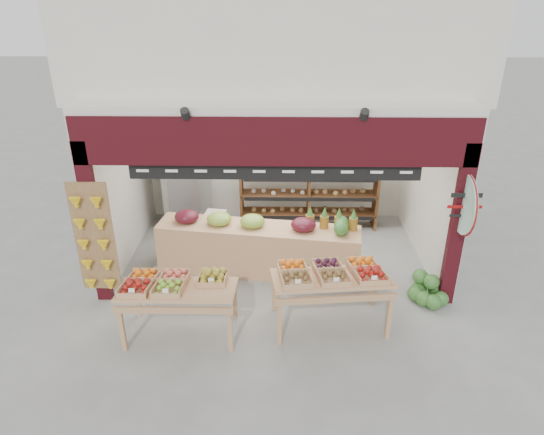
{
  "coord_description": "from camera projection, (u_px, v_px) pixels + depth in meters",
  "views": [
    {
      "loc": [
        0.09,
        -7.6,
        4.57
      ],
      "look_at": [
        -0.05,
        -0.2,
        1.07
      ],
      "focal_mm": 32.0,
      "sensor_mm": 36.0,
      "label": 1
    }
  ],
  "objects": [
    {
      "name": "back_shelving",
      "position": [
        309.0,
        176.0,
        9.82
      ],
      "size": [
        2.82,
        0.46,
        1.76
      ],
      "color": "brown",
      "rests_on": "ground"
    },
    {
      "name": "cardboard_stack",
      "position": [
        227.0,
        232.0,
        9.5
      ],
      "size": [
        1.02,
        0.74,
        0.67
      ],
      "color": "silver",
      "rests_on": "ground"
    },
    {
      "name": "display_table_right",
      "position": [
        331.0,
        275.0,
        6.96
      ],
      "size": [
        1.77,
        1.11,
        1.07
      ],
      "color": "tan",
      "rests_on": "ground"
    },
    {
      "name": "ground",
      "position": [
        275.0,
        266.0,
        8.82
      ],
      "size": [
        60.0,
        60.0,
        0.0
      ],
      "primitive_type": "plane",
      "color": "slate",
      "rests_on": "ground"
    },
    {
      "name": "banana_board",
      "position": [
        94.0,
        241.0,
        7.33
      ],
      "size": [
        0.6,
        0.15,
        1.8
      ],
      "color": "olive",
      "rests_on": "ground"
    },
    {
      "name": "display_table_left",
      "position": [
        171.0,
        286.0,
        6.8
      ],
      "size": [
        1.6,
        0.89,
        1.02
      ],
      "color": "tan",
      "rests_on": "ground"
    },
    {
      "name": "watermelon_pile",
      "position": [
        427.0,
        291.0,
        7.75
      ],
      "size": [
        0.62,
        0.64,
        0.48
      ],
      "color": "#1E4E1A",
      "rests_on": "ground"
    },
    {
      "name": "shop_structure",
      "position": [
        277.0,
        29.0,
        8.61
      ],
      "size": [
        6.36,
        5.12,
        5.4
      ],
      "color": "beige",
      "rests_on": "ground"
    },
    {
      "name": "refrigerator",
      "position": [
        187.0,
        181.0,
        9.92
      ],
      "size": [
        0.9,
        0.9,
        1.99
      ],
      "primitive_type": "cube",
      "rotation": [
        0.0,
        0.0,
        -0.18
      ],
      "color": "#B0B2B7",
      "rests_on": "ground"
    },
    {
      "name": "mid_counter",
      "position": [
        258.0,
        247.0,
        8.47
      ],
      "size": [
        3.56,
        1.16,
        1.1
      ],
      "color": "tan",
      "rests_on": "ground"
    },
    {
      "name": "gift_sign",
      "position": [
        464.0,
        204.0,
        6.99
      ],
      "size": [
        0.04,
        0.93,
        0.92
      ],
      "color": "#B9E8CA",
      "rests_on": "ground"
    }
  ]
}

